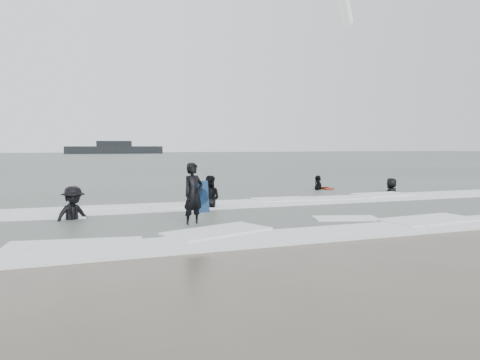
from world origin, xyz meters
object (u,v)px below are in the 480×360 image
object	(u,v)px
surfer_centre	(194,226)
vessel_horizon	(114,149)
surfer_breaker	(73,221)
surfer_right_far	(391,192)
surfer_wading	(209,209)
surfer_right_near	(318,190)

from	to	relation	value
surfer_centre	vessel_horizon	size ratio (longest dim) A/B	0.07
surfer_breaker	vessel_horizon	size ratio (longest dim) A/B	0.07
surfer_right_far	vessel_horizon	bearing A→B (deg)	-139.01
surfer_breaker	vessel_horizon	distance (m)	128.56
surfer_centre	surfer_right_far	world-z (taller)	surfer_centre
surfer_wading	surfer_right_far	xyz separation A→B (m)	(10.54, 2.87, 0.00)
surfer_breaker	surfer_right_far	bearing A→B (deg)	-15.74
surfer_wading	surfer_breaker	distance (m)	5.06
surfer_centre	surfer_right_near	bearing A→B (deg)	17.74
surfer_wading	surfer_breaker	world-z (taller)	surfer_breaker
surfer_breaker	vessel_horizon	world-z (taller)	vessel_horizon
surfer_centre	surfer_right_near	size ratio (longest dim) A/B	0.97
surfer_right_near	surfer_right_far	world-z (taller)	surfer_right_near
surfer_right_near	surfer_breaker	bearing A→B (deg)	-23.90
surfer_wading	vessel_horizon	distance (m)	126.80
surfer_centre	surfer_right_far	distance (m)	13.60
surfer_right_far	surfer_centre	bearing A→B (deg)	-22.73
surfer_wading	surfer_breaker	xyz separation A→B (m)	(-4.86, -1.39, 0.00)
surfer_breaker	surfer_right_near	bearing A→B (deg)	-3.73
surfer_wading	vessel_horizon	bearing A→B (deg)	-64.59
surfer_centre	surfer_wading	distance (m)	3.79
surfer_right_far	surfer_wading	bearing A→B (deg)	-35.34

